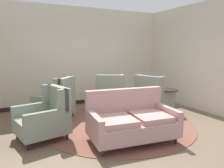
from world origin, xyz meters
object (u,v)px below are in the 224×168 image
object	(u,v)px
settee	(131,121)
armchair_beside_settee	(111,96)
armchair_near_sideboard	(153,97)
coffee_table	(117,108)
armchair_foreground_right	(45,118)
porcelain_vase	(118,98)
armchair_far_left	(57,102)
side_table	(167,99)

from	to	relation	value
settee	armchair_beside_settee	size ratio (longest dim) A/B	1.50
armchair_near_sideboard	coffee_table	bearing A→B (deg)	91.07
armchair_foreground_right	porcelain_vase	bearing A→B (deg)	81.04
porcelain_vase	settee	size ratio (longest dim) A/B	0.19
coffee_table	armchair_far_left	bearing A→B (deg)	135.33
porcelain_vase	side_table	distance (m)	1.68
armchair_foreground_right	armchair_beside_settee	bearing A→B (deg)	109.88
armchair_foreground_right	side_table	bearing A→B (deg)	83.00
armchair_foreground_right	armchair_far_left	size ratio (longest dim) A/B	0.92
armchair_near_sideboard	armchair_far_left	xyz separation A→B (m)	(-2.55, 0.59, 0.01)
settee	side_table	distance (m)	2.20
coffee_table	armchair_foreground_right	world-z (taller)	armchair_foreground_right
settee	armchair_far_left	world-z (taller)	armchair_far_left
porcelain_vase	settee	world-z (taller)	settee
coffee_table	armchair_far_left	world-z (taller)	armchair_far_left
armchair_near_sideboard	side_table	bearing A→B (deg)	-152.84
armchair_far_left	armchair_near_sideboard	bearing A→B (deg)	116.71
armchair_far_left	armchair_beside_settee	bearing A→B (deg)	134.88
armchair_near_sideboard	side_table	distance (m)	0.38
armchair_near_sideboard	settee	bearing A→B (deg)	112.79
coffee_table	armchair_near_sideboard	world-z (taller)	armchair_near_sideboard
coffee_table	armchair_foreground_right	xyz separation A→B (m)	(-1.62, -0.03, 0.01)
side_table	armchair_beside_settee	bearing A→B (deg)	141.52
armchair_far_left	armchair_foreground_right	bearing A→B (deg)	16.32
settee	armchair_beside_settee	world-z (taller)	armchair_beside_settee
porcelain_vase	armchair_near_sideboard	xyz separation A→B (m)	(1.38, 0.47, -0.19)
coffee_table	side_table	distance (m)	1.73
coffee_table	armchair_far_left	xyz separation A→B (m)	(-1.12, 1.11, 0.03)
porcelain_vase	armchair_far_left	size ratio (longest dim) A/B	0.28
porcelain_vase	armchair_foreground_right	xyz separation A→B (m)	(-1.67, -0.09, -0.21)
armchair_beside_settee	side_table	size ratio (longest dim) A/B	1.65
armchair_far_left	settee	bearing A→B (deg)	65.13
porcelain_vase	armchair_far_left	distance (m)	1.59
porcelain_vase	coffee_table	bearing A→B (deg)	-132.39
armchair_beside_settee	armchair_foreground_right	bearing A→B (deg)	62.31
armchair_near_sideboard	armchair_foreground_right	bearing A→B (deg)	81.22
armchair_beside_settee	armchair_near_sideboard	world-z (taller)	armchair_beside_settee
coffee_table	armchair_far_left	distance (m)	1.58
armchair_foreground_right	side_table	xyz separation A→B (m)	(3.32, 0.29, -0.01)
armchair_far_left	coffee_table	bearing A→B (deg)	84.97
settee	armchair_beside_settee	xyz separation A→B (m)	(0.62, 2.16, 0.05)
coffee_table	side_table	size ratio (longest dim) A/B	1.39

